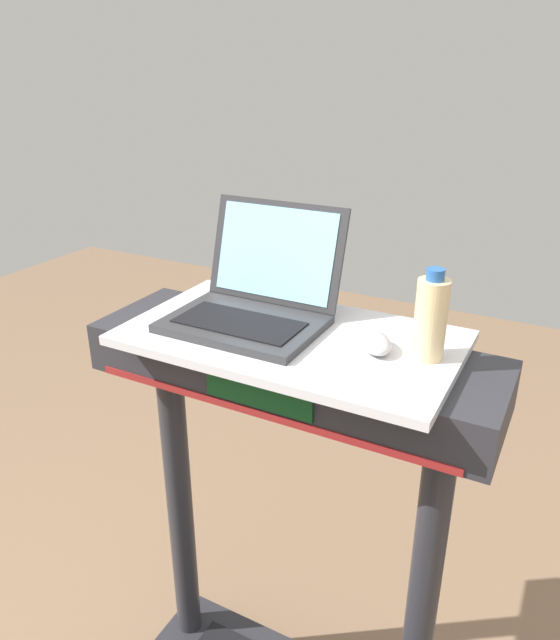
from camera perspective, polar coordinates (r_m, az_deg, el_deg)
name	(u,v)px	position (r m, az deg, el deg)	size (l,w,h in m)	color
desk_board	(291,338)	(1.26, 1.06, -1.71)	(0.70, 0.40, 0.02)	silver
laptop	(254,299)	(1.31, -2.48, 2.00)	(0.33, 0.30, 0.24)	#2D2D30
computer_mouse	(375,343)	(1.19, 9.13, -2.16)	(0.06, 0.10, 0.03)	#B2B2B7
water_bottle	(431,318)	(1.16, 14.26, 0.18)	(0.06, 0.06, 0.18)	beige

